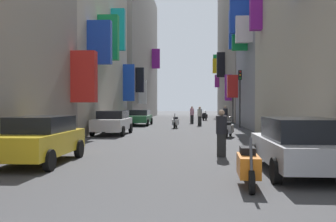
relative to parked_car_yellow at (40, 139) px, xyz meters
The scene contains 19 objects.
ground_plane 21.27m from the parked_car_yellow, 79.79° to the left, with size 140.00×140.00×0.00m, color #424244.
building_left_mid_a 16.53m from the parked_car_yellow, 105.73° to the left, with size 7.35×14.57×12.80m.
building_left_mid_c 39.16m from the parked_car_yellow, 96.34° to the left, with size 7.12×25.72×17.90m.
building_right_mid_a 24.13m from the parked_car_yellow, 58.24° to the left, with size 7.39×10.74×19.91m.
building_right_mid_c 40.66m from the parked_car_yellow, 72.77° to the left, with size 7.16×26.00×19.06m.
parked_car_yellow is the anchor object (origin of this frame).
parked_car_silver 7.60m from the parked_car_yellow, ahead, with size 2.02×4.40×1.46m.
parked_car_white 11.00m from the parked_car_yellow, 90.61° to the left, with size 1.93×4.05×1.43m.
parked_car_green 21.04m from the parked_car_yellow, 89.70° to the left, with size 1.89×4.39×1.34m.
scooter_black 31.88m from the parked_car_yellow, 79.05° to the left, with size 0.69×1.73×1.13m.
scooter_white 17.71m from the parked_car_yellow, 79.01° to the left, with size 0.51×1.83×1.13m.
scooter_orange 6.58m from the parked_car_yellow, 25.69° to the right, with size 0.50×1.93×1.13m.
scooter_silver 11.70m from the parked_car_yellow, 55.22° to the left, with size 0.71×1.87×1.13m.
pedestrian_crossing 21.41m from the parked_car_yellow, 75.69° to the left, with size 0.53×0.53×1.63m.
pedestrian_near_left 21.84m from the parked_car_yellow, 70.06° to the left, with size 0.46×0.46×1.70m.
pedestrian_near_right 24.94m from the parked_car_yellow, 79.32° to the left, with size 0.46×0.46×1.65m.
pedestrian_mid_street 5.98m from the parked_car_yellow, 17.82° to the left, with size 0.39×0.39×1.63m.
traffic_light_near_corner 24.76m from the parked_car_yellow, 70.20° to the left, with size 0.26×0.34×4.01m.
traffic_light_far_corner 20.19m from the parked_car_yellow, 65.35° to the left, with size 0.26×0.34×4.48m.
Camera 1 is at (0.94, -2.09, 1.81)m, focal length 39.93 mm.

